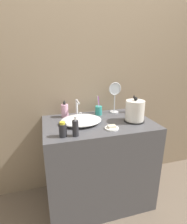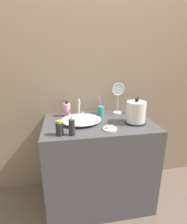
% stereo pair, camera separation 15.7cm
% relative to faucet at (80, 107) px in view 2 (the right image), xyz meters
% --- Properties ---
extents(ground_plane, '(12.00, 12.00, 0.00)m').
position_rel_faucet_xyz_m(ground_plane, '(0.16, -0.50, -0.96)').
color(ground_plane, '#6B5B4C').
extents(wall_back, '(6.00, 0.04, 2.60)m').
position_rel_faucet_xyz_m(wall_back, '(0.16, 0.15, 0.34)').
color(wall_back, gray).
rests_on(wall_back, ground_plane).
extents(vanity_counter, '(1.00, 0.63, 0.87)m').
position_rel_faucet_xyz_m(vanity_counter, '(0.16, -0.18, -0.53)').
color(vanity_counter, '#4C4C51').
rests_on(vanity_counter, ground_plane).
extents(sink_basin, '(0.37, 0.31, 0.06)m').
position_rel_faucet_xyz_m(sink_basin, '(-0.01, -0.18, -0.07)').
color(sink_basin, white).
rests_on(sink_basin, vanity_counter).
extents(faucet, '(0.06, 0.13, 0.18)m').
position_rel_faucet_xyz_m(faucet, '(0.00, 0.00, 0.00)').
color(faucet, silver).
rests_on(faucet, vanity_counter).
extents(electric_kettle, '(0.18, 0.18, 0.23)m').
position_rel_faucet_xyz_m(electric_kettle, '(0.48, -0.26, -0.00)').
color(electric_kettle, black).
rests_on(electric_kettle, vanity_counter).
extents(toothbrush_cup, '(0.07, 0.07, 0.21)m').
position_rel_faucet_xyz_m(toothbrush_cup, '(0.22, 0.01, -0.05)').
color(toothbrush_cup, teal).
rests_on(toothbrush_cup, vanity_counter).
extents(lotion_bottle, '(0.05, 0.05, 0.16)m').
position_rel_faucet_xyz_m(lotion_bottle, '(-0.10, -0.42, -0.03)').
color(lotion_bottle, '#28282D').
rests_on(lotion_bottle, vanity_counter).
extents(shampoo_bottle, '(0.05, 0.05, 0.19)m').
position_rel_faucet_xyz_m(shampoo_bottle, '(0.60, -0.01, -0.02)').
color(shampoo_bottle, '#EAA8C6').
rests_on(shampoo_bottle, vanity_counter).
extents(mouthwash_bottle, '(0.07, 0.07, 0.17)m').
position_rel_faucet_xyz_m(mouthwash_bottle, '(-0.12, 0.04, -0.03)').
color(mouthwash_bottle, '#EAA8C6').
rests_on(mouthwash_bottle, vanity_counter).
extents(hand_cream_bottle, '(0.06, 0.06, 0.12)m').
position_rel_faucet_xyz_m(hand_cream_bottle, '(-0.19, -0.40, -0.04)').
color(hand_cream_bottle, '#28282D').
rests_on(hand_cream_bottle, vanity_counter).
extents(soap_dish, '(0.12, 0.12, 0.03)m').
position_rel_faucet_xyz_m(soap_dish, '(0.21, -0.37, -0.09)').
color(soap_dish, white).
rests_on(soap_dish, vanity_counter).
extents(vanity_mirror, '(0.14, 0.09, 0.32)m').
position_rel_faucet_xyz_m(vanity_mirror, '(0.40, 0.04, 0.09)').
color(vanity_mirror, silver).
rests_on(vanity_mirror, vanity_counter).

